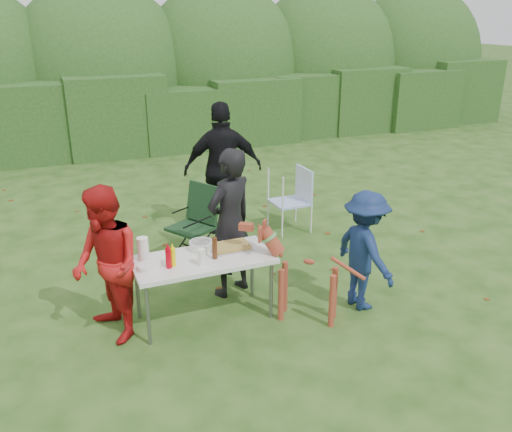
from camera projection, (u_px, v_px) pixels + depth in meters
name	position (u px, v px, depth m)	size (l,w,h in m)	color
ground	(234.00, 317.00, 6.08)	(80.00, 80.00, 0.00)	#1E4211
hedge_row	(116.00, 117.00, 12.68)	(22.00, 1.40, 1.70)	#23471C
shrub_backdrop	(103.00, 77.00, 13.79)	(20.00, 2.60, 3.20)	#3D6628
folding_table	(203.00, 262.00, 5.82)	(1.50, 0.70, 0.74)	silver
person_cook	(230.00, 223.00, 6.31)	(0.65, 0.43, 1.80)	black
person_red_jacket	(107.00, 266.00, 5.44)	(0.80, 0.62, 1.64)	#B21415
person_black_puffy	(223.00, 169.00, 8.08)	(1.17, 0.49, 2.00)	black
child	(365.00, 251.00, 6.07)	(0.90, 0.52, 1.39)	navy
dog	(308.00, 276.00, 5.87)	(1.12, 0.45, 1.06)	#943A26
camping_chair	(192.00, 223.00, 7.35)	(0.64, 0.64, 1.02)	#16331A
lawn_chair	(290.00, 200.00, 8.32)	(0.58, 0.58, 0.98)	#467AD5
food_tray	(231.00, 248.00, 6.01)	(0.45, 0.30, 0.02)	#B7B7BA
focaccia_bread	(231.00, 246.00, 6.00)	(0.40, 0.26, 0.04)	#AB8E43
mustard_bottle	(173.00, 257.00, 5.58)	(0.06, 0.06, 0.20)	#F2E600
ketchup_bottle	(168.00, 258.00, 5.54)	(0.06, 0.06, 0.22)	#AF000D
beer_bottle	(215.00, 248.00, 5.74)	(0.06, 0.06, 0.24)	#47230F
paper_towel_roll	(143.00, 249.00, 5.69)	(0.12, 0.12, 0.26)	white
cup_stack	(202.00, 257.00, 5.60)	(0.08, 0.08, 0.18)	white
pasta_bowl	(201.00, 246.00, 5.98)	(0.26, 0.26, 0.10)	silver
plate_stack	(149.00, 267.00, 5.54)	(0.24, 0.24, 0.05)	white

